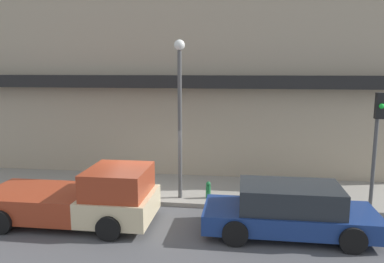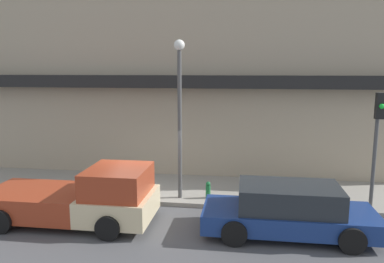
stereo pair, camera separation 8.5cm
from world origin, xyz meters
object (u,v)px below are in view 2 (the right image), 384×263
object	(u,v)px
pickup_truck	(81,198)
traffic_light	(378,130)
fire_hydrant	(208,190)
parked_car	(288,210)
street_lamp	(180,101)

from	to	relation	value
pickup_truck	traffic_light	size ratio (longest dim) A/B	1.37
fire_hydrant	traffic_light	size ratio (longest dim) A/B	0.16
pickup_truck	parked_car	size ratio (longest dim) A/B	1.07
parked_car	fire_hydrant	size ratio (longest dim) A/B	8.03
parked_car	traffic_light	distance (m)	4.00
parked_car	street_lamp	xyz separation A→B (m)	(-3.42, 2.14, 2.81)
parked_car	traffic_light	world-z (taller)	traffic_light
fire_hydrant	street_lamp	size ratio (longest dim) A/B	0.11
pickup_truck	traffic_light	xyz separation A→B (m)	(8.87, 2.01, 1.94)
street_lamp	traffic_light	world-z (taller)	street_lamp
street_lamp	traffic_light	bearing A→B (deg)	-1.25
pickup_truck	traffic_light	distance (m)	9.30
pickup_truck	street_lamp	size ratio (longest dim) A/B	0.94
fire_hydrant	traffic_light	world-z (taller)	traffic_light
traffic_light	pickup_truck	bearing A→B (deg)	-167.25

